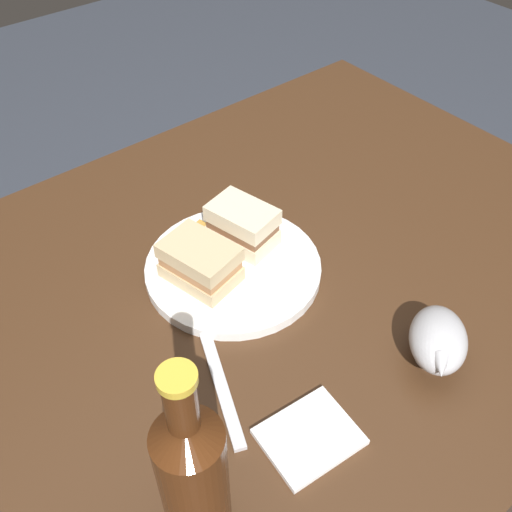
# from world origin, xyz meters

# --- Properties ---
(ground_plane) EXTENTS (6.00, 6.00, 0.00)m
(ground_plane) POSITION_xyz_m (0.00, 0.00, 0.00)
(ground_plane) COLOR #333842
(dining_table) EXTENTS (1.15, 0.87, 0.75)m
(dining_table) POSITION_xyz_m (0.00, 0.00, 0.37)
(dining_table) COLOR #422816
(dining_table) RESTS_ON ground
(plate) EXTENTS (0.27, 0.27, 0.02)m
(plate) POSITION_xyz_m (-0.06, 0.04, 0.76)
(plate) COLOR white
(plate) RESTS_ON dining_table
(sandwich_half_left) EXTENTS (0.09, 0.11, 0.07)m
(sandwich_half_left) POSITION_xyz_m (-0.02, 0.07, 0.80)
(sandwich_half_left) COLOR beige
(sandwich_half_left) RESTS_ON plate
(sandwich_half_right) EXTENTS (0.10, 0.12, 0.06)m
(sandwich_half_right) POSITION_xyz_m (-0.11, 0.05, 0.79)
(sandwich_half_right) COLOR #CCB284
(sandwich_half_right) RESTS_ON plate
(potato_wedge_front) EXTENTS (0.05, 0.03, 0.02)m
(potato_wedge_front) POSITION_xyz_m (-0.07, 0.12, 0.77)
(potato_wedge_front) COLOR gold
(potato_wedge_front) RESTS_ON plate
(potato_wedge_middle) EXTENTS (0.04, 0.05, 0.02)m
(potato_wedge_middle) POSITION_xyz_m (-0.03, 0.10, 0.77)
(potato_wedge_middle) COLOR #B77F33
(potato_wedge_middle) RESTS_ON plate
(potato_wedge_back) EXTENTS (0.04, 0.02, 0.02)m
(potato_wedge_back) POSITION_xyz_m (-0.07, 0.09, 0.77)
(potato_wedge_back) COLOR gold
(potato_wedge_back) RESTS_ON plate
(potato_wedge_left_edge) EXTENTS (0.04, 0.04, 0.02)m
(potato_wedge_left_edge) POSITION_xyz_m (-0.11, 0.09, 0.77)
(potato_wedge_left_edge) COLOR #AD702D
(potato_wedge_left_edge) RESTS_ON plate
(potato_wedge_right_edge) EXTENTS (0.05, 0.03, 0.02)m
(potato_wedge_right_edge) POSITION_xyz_m (-0.08, 0.08, 0.77)
(potato_wedge_right_edge) COLOR #B77F33
(potato_wedge_right_edge) RESTS_ON plate
(potato_wedge_stray) EXTENTS (0.06, 0.03, 0.02)m
(potato_wedge_stray) POSITION_xyz_m (-0.12, 0.09, 0.77)
(potato_wedge_stray) COLOR #AD702D
(potato_wedge_stray) RESTS_ON plate
(gravy_boat) EXTENTS (0.13, 0.13, 0.07)m
(gravy_boat) POSITION_xyz_m (0.05, -0.26, 0.79)
(gravy_boat) COLOR #B7B7BC
(gravy_boat) RESTS_ON dining_table
(cider_bottle) EXTENTS (0.07, 0.07, 0.28)m
(cider_bottle) POSITION_xyz_m (-0.31, -0.24, 0.86)
(cider_bottle) COLOR #47230F
(cider_bottle) RESTS_ON dining_table
(napkin) EXTENTS (0.12, 0.10, 0.01)m
(napkin) POSITION_xyz_m (-0.16, -0.24, 0.75)
(napkin) COLOR white
(napkin) RESTS_ON dining_table
(fork) EXTENTS (0.08, 0.17, 0.01)m
(fork) POSITION_xyz_m (-0.20, -0.12, 0.75)
(fork) COLOR silver
(fork) RESTS_ON dining_table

